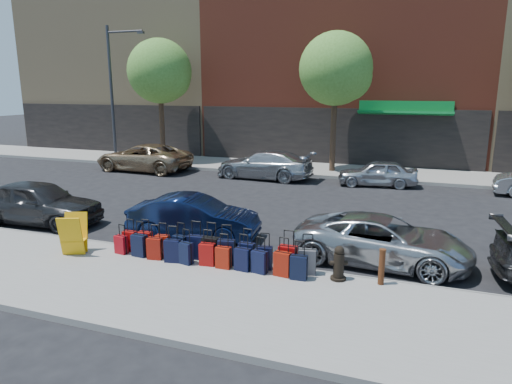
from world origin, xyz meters
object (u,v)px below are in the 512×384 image
at_px(car_near_0, 38,202).
at_px(streetlight, 114,86).
at_px(tree_center, 338,71).
at_px(tree_left, 162,73).
at_px(bollard, 382,266).
at_px(car_far_2, 377,173).
at_px(suitcase_front_5, 211,249).
at_px(car_near_2, 383,240).
at_px(car_far_0, 143,157).
at_px(display_rack, 74,235).
at_px(car_far_1, 264,165).
at_px(car_near_1, 194,217).
at_px(fire_hydrant, 339,264).

bearing_deg(car_near_0, streetlight, 21.49).
bearing_deg(tree_center, tree_left, 180.00).
relative_size(bollard, car_far_2, 0.23).
bearing_deg(car_far_2, suitcase_front_5, -22.65).
distance_m(car_near_2, car_far_0, 16.86).
xyz_separation_m(suitcase_front_5, car_far_2, (3.14, 11.77, 0.15)).
distance_m(tree_left, bollard, 20.66).
relative_size(tree_center, car_near_2, 1.59).
bearing_deg(car_near_0, car_far_0, 10.08).
relative_size(bollard, car_near_0, 0.19).
xyz_separation_m(tree_left, suitcase_front_5, (9.84, -14.30, -4.94)).
bearing_deg(car_near_2, tree_left, 52.62).
bearing_deg(car_far_2, bollard, -2.06).
relative_size(car_far_0, car_far_2, 1.49).
xyz_separation_m(tree_left, display_rack, (6.11, -15.05, -4.72)).
relative_size(tree_left, car_far_1, 1.45).
distance_m(streetlight, car_near_1, 16.70).
height_order(streetlight, car_near_2, streetlight).
bearing_deg(car_near_0, car_near_2, -91.97).
bearing_deg(bollard, car_far_1, 120.19).
xyz_separation_m(streetlight, car_far_0, (3.20, -2.07, -3.91)).
distance_m(fire_hydrant, car_far_2, 11.81).
distance_m(bollard, car_near_1, 6.10).
height_order(car_near_2, car_far_1, car_far_1).
bearing_deg(car_far_1, car_near_2, 37.52).
bearing_deg(car_near_1, streetlight, 36.96).
xyz_separation_m(display_rack, car_far_1, (1.25, 12.43, 0.04)).
bearing_deg(streetlight, car_near_2, -34.88).
distance_m(display_rack, car_near_1, 3.51).
xyz_separation_m(tree_center, car_far_2, (2.48, -2.53, -4.79)).
bearing_deg(streetlight, bollard, -38.49).
distance_m(tree_center, car_near_0, 15.71).
xyz_separation_m(display_rack, car_far_2, (6.87, 12.51, -0.07)).
bearing_deg(suitcase_front_5, display_rack, -167.82).
xyz_separation_m(tree_center, fire_hydrant, (2.67, -14.34, -4.88)).
relative_size(car_near_0, car_far_2, 1.21).
height_order(streetlight, car_near_0, streetlight).
relative_size(tree_center, car_near_0, 1.65).
bearing_deg(fire_hydrant, car_far_0, 115.93).
height_order(suitcase_front_5, display_rack, display_rack).
distance_m(streetlight, car_far_1, 11.19).
xyz_separation_m(display_rack, car_near_1, (2.24, 2.71, -0.03)).
xyz_separation_m(tree_center, car_near_1, (-2.15, -12.34, -4.75)).
height_order(tree_left, display_rack, tree_left).
xyz_separation_m(tree_center, car_far_0, (-10.24, -2.77, -4.66)).
height_order(tree_left, car_near_1, tree_left).
xyz_separation_m(car_near_2, car_far_1, (-6.66, 9.90, 0.09)).
xyz_separation_m(streetlight, fire_hydrant, (16.11, -13.64, -4.13)).
relative_size(tree_center, fire_hydrant, 8.76).
height_order(car_far_0, car_far_1, car_far_0).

